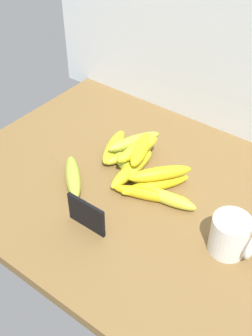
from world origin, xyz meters
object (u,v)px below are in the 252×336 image
(banana_0, at_px, (125,162))
(banana_11, at_px, (138,149))
(banana_5, at_px, (166,198))
(banana_2, at_px, (137,159))
(banana_8, at_px, (132,169))
(banana_1, at_px, (151,194))
(banana_6, at_px, (73,177))
(banana_9, at_px, (134,142))
(banana_3, at_px, (114,147))
(banana_7, at_px, (156,185))
(banana_4, at_px, (129,152))
(chalkboard_sign, at_px, (87,216))
(banana_10, at_px, (160,174))
(banana_12, at_px, (141,149))
(coffee_mug, at_px, (231,235))

(banana_0, distance_m, banana_11, 0.05)
(banana_5, xyz_separation_m, banana_11, (-0.15, 0.08, 0.04))
(banana_2, relative_size, banana_8, 0.91)
(banana_8, bearing_deg, banana_1, -26.70)
(banana_11, bearing_deg, banana_6, -120.18)
(banana_9, bearing_deg, banana_11, -39.02)
(banana_3, height_order, banana_11, banana_11)
(banana_5, height_order, banana_7, same)
(banana_4, distance_m, banana_5, 0.21)
(chalkboard_sign, relative_size, banana_10, 0.63)
(banana_3, bearing_deg, banana_9, 21.20)
(banana_0, height_order, banana_6, same)
(banana_9, relative_size, banana_12, 1.11)
(chalkboard_sign, distance_m, banana_5, 0.22)
(banana_8, xyz_separation_m, banana_11, (-0.01, 0.04, 0.04))
(banana_0, height_order, banana_8, same)
(banana_11, height_order, banana_12, banana_12)
(banana_7, height_order, banana_9, banana_9)
(banana_0, distance_m, banana_6, 0.15)
(banana_11, xyz_separation_m, banana_12, (0.01, 0.00, 0.00))
(banana_1, height_order, banana_5, banana_5)
(banana_4, bearing_deg, banana_1, -35.33)
(banana_4, height_order, banana_6, banana_6)
(chalkboard_sign, distance_m, banana_10, 0.23)
(banana_9, bearing_deg, banana_2, -42.51)
(banana_2, bearing_deg, banana_10, -22.98)
(banana_1, distance_m, banana_4, 0.19)
(banana_2, bearing_deg, banana_4, 158.00)
(banana_1, xyz_separation_m, banana_2, (-0.11, 0.09, 0.00))
(banana_0, xyz_separation_m, banana_4, (-0.02, 0.05, -0.00))
(banana_9, height_order, banana_10, same)
(banana_4, bearing_deg, banana_2, -22.00)
(chalkboard_sign, height_order, coffee_mug, coffee_mug)
(banana_3, bearing_deg, banana_11, -2.30)
(banana_1, bearing_deg, banana_12, 137.06)
(banana_1, bearing_deg, coffee_mug, -6.68)
(banana_0, bearing_deg, banana_1, -24.24)
(banana_6, bearing_deg, banana_5, 19.10)
(banana_5, xyz_separation_m, banana_9, (-0.18, 0.11, 0.04))
(banana_6, xyz_separation_m, banana_9, (0.07, 0.19, 0.03))
(banana_4, distance_m, banana_6, 0.19)
(chalkboard_sign, height_order, banana_6, chalkboard_sign)
(banana_3, height_order, banana_7, banana_3)
(banana_1, xyz_separation_m, banana_10, (-0.01, 0.05, 0.04))
(banana_2, height_order, banana_8, banana_8)
(banana_5, xyz_separation_m, banana_12, (-0.14, 0.09, 0.04))
(banana_2, bearing_deg, banana_11, -3.07)
(banana_0, xyz_separation_m, banana_11, (0.02, 0.03, 0.04))
(banana_11, distance_m, banana_12, 0.01)
(banana_8, bearing_deg, banana_3, 155.65)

